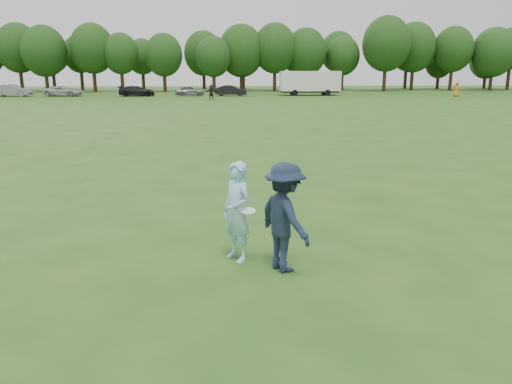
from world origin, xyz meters
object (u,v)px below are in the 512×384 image
at_px(defender, 285,217).
at_px(car_d, 137,91).
at_px(player_far_c, 457,89).
at_px(player_far_d, 211,92).
at_px(thrower, 237,212).
at_px(car_b, 12,91).
at_px(car_e, 190,91).
at_px(field_cone, 432,105).
at_px(car_c, 63,91).
at_px(cargo_trailer, 310,82).
at_px(car_f, 231,91).

bearing_deg(defender, car_d, -16.69).
bearing_deg(player_far_c, player_far_d, 50.82).
relative_size(thrower, defender, 0.96).
distance_m(car_b, car_d, 15.90).
relative_size(player_far_d, car_e, 0.45).
bearing_deg(defender, field_cone, -54.40).
bearing_deg(thrower, car_b, 169.23).
distance_m(car_c, car_d, 9.61).
height_order(car_b, car_e, car_b).
xyz_separation_m(car_c, car_e, (16.42, -0.47, -0.00)).
relative_size(player_far_c, car_d, 0.41).
relative_size(car_c, field_cone, 15.90).
xyz_separation_m(thrower, car_d, (-11.08, 58.35, -0.25)).
bearing_deg(player_far_c, defender, 104.31).
relative_size(car_c, car_d, 1.03).
bearing_deg(cargo_trailer, thrower, -101.30).
bearing_deg(car_e, defender, 177.57).
bearing_deg(field_cone, cargo_trailer, 110.83).
bearing_deg(thrower, field_cone, 117.03).
height_order(car_c, car_e, same).
xyz_separation_m(player_far_d, car_e, (-2.99, 9.12, -0.21)).
relative_size(player_far_d, car_c, 0.37).
height_order(player_far_c, car_e, player_far_c).
distance_m(player_far_d, car_e, 9.60).
height_order(player_far_c, cargo_trailer, cargo_trailer).
bearing_deg(car_b, thrower, -154.09).
bearing_deg(cargo_trailer, player_far_d, -143.61).
bearing_deg(car_b, defender, -153.64).
bearing_deg(player_far_c, car_c, 36.75).
bearing_deg(car_d, thrower, -170.97).
height_order(car_e, cargo_trailer, cargo_trailer).
xyz_separation_m(car_d, car_e, (6.84, 0.34, -0.01)).
distance_m(defender, car_b, 65.53).
relative_size(car_b, car_d, 1.01).
height_order(player_far_c, car_c, player_far_c).
bearing_deg(car_e, car_d, 85.54).
xyz_separation_m(thrower, car_f, (1.19, 58.45, -0.22)).
bearing_deg(player_far_d, field_cone, -35.47).
relative_size(car_e, car_f, 0.92).
relative_size(player_far_d, cargo_trailer, 0.19).
bearing_deg(cargo_trailer, car_d, -177.84).
xyz_separation_m(player_far_d, car_f, (2.44, 8.88, -0.17)).
bearing_deg(car_e, thrower, 176.83).
height_order(car_b, car_f, car_b).
xyz_separation_m(car_f, cargo_trailer, (10.64, 0.76, 1.08)).
relative_size(player_far_c, car_c, 0.40).
relative_size(car_c, car_f, 1.13).
bearing_deg(car_d, car_b, 86.53).
relative_size(car_d, car_f, 1.09).
bearing_deg(thrower, player_far_c, 115.73).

